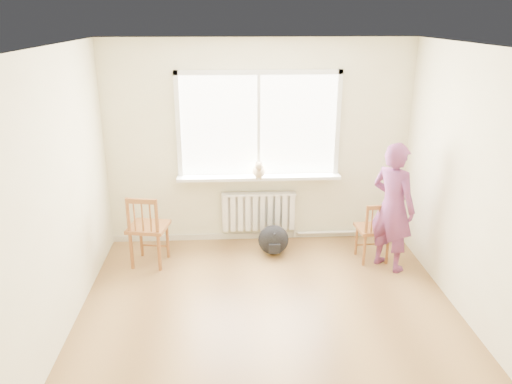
{
  "coord_description": "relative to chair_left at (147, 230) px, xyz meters",
  "views": [
    {
      "loc": [
        -0.4,
        -4.11,
        2.97
      ],
      "look_at": [
        -0.09,
        1.2,
        1.06
      ],
      "focal_mm": 35.0,
      "sensor_mm": 36.0,
      "label": 1
    }
  ],
  "objects": [
    {
      "name": "floor",
      "position": [
        1.41,
        -1.53,
        -0.47
      ],
      "size": [
        4.5,
        4.5,
        0.0
      ],
      "primitive_type": "plane",
      "color": "olive",
      "rests_on": "ground"
    },
    {
      "name": "ceiling",
      "position": [
        1.41,
        -1.53,
        2.23
      ],
      "size": [
        4.5,
        4.5,
        0.0
      ],
      "primitive_type": "plane",
      "rotation": [
        3.14,
        0.0,
        0.0
      ],
      "color": "white",
      "rests_on": "back_wall"
    },
    {
      "name": "back_wall",
      "position": [
        1.41,
        0.72,
        0.88
      ],
      "size": [
        4.0,
        0.01,
        2.7
      ],
      "primitive_type": "cube",
      "color": "beige",
      "rests_on": "ground"
    },
    {
      "name": "window",
      "position": [
        1.41,
        0.69,
        1.19
      ],
      "size": [
        2.12,
        0.05,
        1.42
      ],
      "color": "white",
      "rests_on": "back_wall"
    },
    {
      "name": "windowsill",
      "position": [
        1.41,
        0.61,
        0.46
      ],
      "size": [
        2.15,
        0.22,
        0.04
      ],
      "primitive_type": "cube",
      "color": "white",
      "rests_on": "back_wall"
    },
    {
      "name": "radiator",
      "position": [
        1.41,
        0.63,
        -0.03
      ],
      "size": [
        1.0,
        0.12,
        0.55
      ],
      "color": "white",
      "rests_on": "back_wall"
    },
    {
      "name": "heating_pipe",
      "position": [
        2.66,
        0.66,
        -0.39
      ],
      "size": [
        1.4,
        0.04,
        0.04
      ],
      "primitive_type": "cylinder",
      "rotation": [
        0.0,
        1.57,
        0.0
      ],
      "color": "silver",
      "rests_on": "back_wall"
    },
    {
      "name": "baseboard",
      "position": [
        1.41,
        0.7,
        -0.43
      ],
      "size": [
        4.0,
        0.03,
        0.08
      ],
      "primitive_type": "cube",
      "color": "beige",
      "rests_on": "ground"
    },
    {
      "name": "chair_left",
      "position": [
        0.0,
        0.0,
        0.0
      ],
      "size": [
        0.53,
        0.51,
        0.93
      ],
      "rotation": [
        0.0,
        0.0,
        2.96
      ],
      "color": "brown",
      "rests_on": "floor"
    },
    {
      "name": "chair_right",
      "position": [
        2.81,
        -0.05,
        -0.07
      ],
      "size": [
        0.42,
        0.41,
        0.8
      ],
      "rotation": [
        0.0,
        0.0,
        3.23
      ],
      "color": "brown",
      "rests_on": "floor"
    },
    {
      "name": "person",
      "position": [
        2.96,
        -0.22,
        0.32
      ],
      "size": [
        0.65,
        0.69,
        1.59
      ],
      "primitive_type": "imported",
      "rotation": [
        0.0,
        0.0,
        2.22
      ],
      "color": "#BA3E60",
      "rests_on": "floor"
    },
    {
      "name": "cat",
      "position": [
        1.4,
        0.52,
        0.59
      ],
      "size": [
        0.18,
        0.39,
        0.26
      ],
      "rotation": [
        0.0,
        0.0,
        -0.05
      ],
      "color": "beige",
      "rests_on": "windowsill"
    },
    {
      "name": "backpack",
      "position": [
        1.57,
        0.21,
        -0.27
      ],
      "size": [
        0.47,
        0.41,
        0.4
      ],
      "primitive_type": "ellipsoid",
      "rotation": [
        0.0,
        0.0,
        0.34
      ],
      "color": "black",
      "rests_on": "floor"
    }
  ]
}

